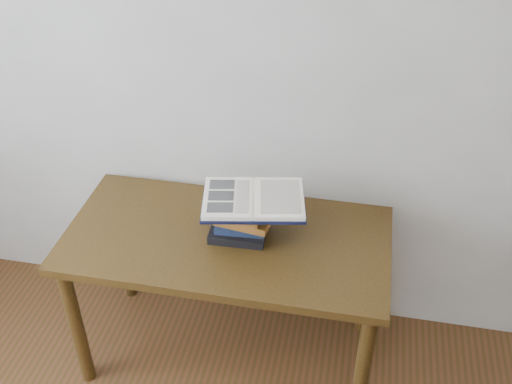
# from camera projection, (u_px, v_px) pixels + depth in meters

# --- Properties ---
(desk) EXTENTS (1.30, 0.65, 0.70)m
(desk) POSITION_uv_depth(u_px,v_px,m) (227.00, 255.00, 2.45)
(desk) COLOR #4A3112
(desk) RESTS_ON ground
(book_stack) EXTENTS (0.27, 0.21, 0.18)m
(book_stack) POSITION_uv_depth(u_px,v_px,m) (242.00, 215.00, 2.36)
(book_stack) COLOR black
(book_stack) RESTS_ON desk
(open_book) EXTENTS (0.43, 0.34, 0.03)m
(open_book) POSITION_uv_depth(u_px,v_px,m) (254.00, 199.00, 2.28)
(open_book) COLOR black
(open_book) RESTS_ON book_stack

